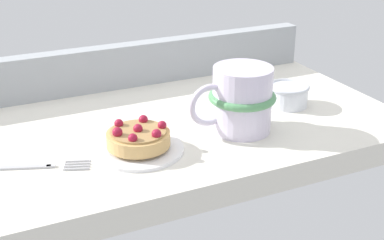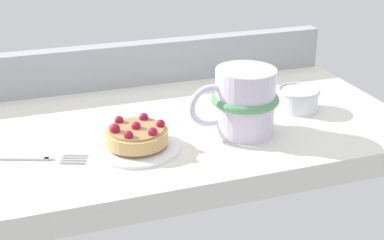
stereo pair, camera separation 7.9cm
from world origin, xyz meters
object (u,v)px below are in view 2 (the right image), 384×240
Objects in this scene: dessert_plate at (137,145)px; coffee_mug at (243,101)px; sugar_bowl at (298,98)px; raspberry_tart at (136,135)px; dessert_fork at (27,158)px.

dessert_plate is 17.18cm from coffee_mug.
dessert_plate is 1.79× the size of sugar_bowl.
coffee_mug reaches higher than raspberry_tart.
sugar_bowl reaches higher than dessert_fork.
dessert_plate is at bearing -179.65° from coffee_mug.
dessert_fork is (-15.24, 1.53, -0.16)cm from dessert_plate.
dessert_plate is 15.32cm from dessert_fork.
coffee_mug is (16.54, 0.10, 2.93)cm from raspberry_tart.
sugar_bowl is (44.23, 3.95, 1.69)cm from dessert_fork.
raspberry_tart is 0.65× the size of coffee_mug.
raspberry_tart is 16.80cm from coffee_mug.
dessert_fork is at bearing 177.43° from coffee_mug.
coffee_mug is (16.54, 0.10, 4.66)cm from dessert_plate.
dessert_fork is at bearing 174.28° from dessert_plate.
sugar_bowl reaches higher than dessert_plate.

